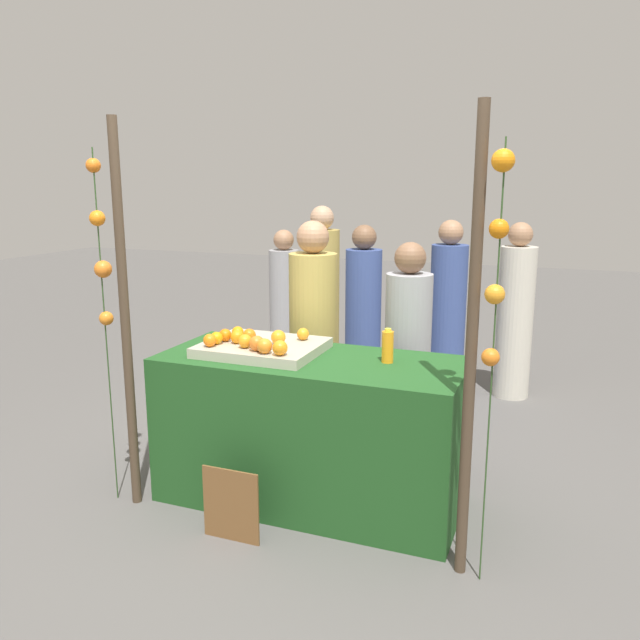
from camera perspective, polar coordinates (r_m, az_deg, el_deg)
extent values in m
plane|color=#565451|center=(4.12, -0.79, -15.65)|extent=(24.00, 24.00, 0.00)
cube|color=#1E4C1E|center=(3.93, -0.80, -9.80)|extent=(1.81, 0.78, 0.91)
cube|color=#B2AD99|center=(3.91, -5.17, -2.47)|extent=(0.71, 0.58, 0.06)
sphere|color=orange|center=(3.93, -6.35, -1.35)|extent=(0.08, 0.08, 0.08)
sphere|color=orange|center=(4.03, -7.39, -1.10)|extent=(0.08, 0.08, 0.08)
sphere|color=orange|center=(3.84, -9.86, -1.81)|extent=(0.08, 0.08, 0.08)
sphere|color=orange|center=(3.84, -3.76, -1.56)|extent=(0.09, 0.09, 0.09)
sphere|color=orange|center=(3.60, -3.61, -2.51)|extent=(0.09, 0.09, 0.09)
sphere|color=orange|center=(3.90, -9.26, -1.61)|extent=(0.08, 0.08, 0.08)
sphere|color=orange|center=(3.95, -8.49, -1.35)|extent=(0.08, 0.08, 0.08)
sphere|color=orange|center=(3.78, -6.73, -1.90)|extent=(0.08, 0.08, 0.08)
sphere|color=orange|center=(3.95, -1.54, -1.26)|extent=(0.08, 0.08, 0.08)
sphere|color=orange|center=(3.71, -5.69, -2.10)|extent=(0.09, 0.09, 0.09)
sphere|color=orange|center=(3.90, -7.43, -1.50)|extent=(0.08, 0.08, 0.08)
sphere|color=orange|center=(3.65, -4.98, -2.34)|extent=(0.09, 0.09, 0.09)
cylinder|color=orange|center=(3.68, 6.08, -2.42)|extent=(0.07, 0.07, 0.18)
cylinder|color=yellow|center=(3.66, 6.12, -0.89)|extent=(0.04, 0.04, 0.02)
cube|color=brown|center=(3.64, -8.00, -16.21)|extent=(0.34, 0.01, 0.43)
cube|color=black|center=(3.65, -7.89, -16.11)|extent=(0.31, 0.02, 0.40)
cylinder|color=tan|center=(4.54, -0.63, -3.11)|extent=(0.33, 0.33, 1.45)
sphere|color=#A87A59|center=(4.40, -0.65, 7.45)|extent=(0.23, 0.23, 0.23)
cylinder|color=#99999E|center=(4.37, 7.80, -4.61)|extent=(0.31, 0.31, 1.34)
sphere|color=brown|center=(4.21, 8.10, 5.53)|extent=(0.21, 0.21, 0.21)
cylinder|color=beige|center=(5.99, 17.05, -0.25)|extent=(0.32, 0.32, 1.37)
sphere|color=#A87A59|center=(5.87, 17.53, 7.34)|extent=(0.21, 0.21, 0.21)
cylinder|color=tan|center=(6.30, 0.18, 1.38)|extent=(0.34, 0.34, 1.48)
sphere|color=tan|center=(6.19, 0.18, 9.16)|extent=(0.23, 0.23, 0.23)
cylinder|color=#384C8C|center=(5.81, 11.32, -0.22)|extent=(0.32, 0.32, 1.39)
sphere|color=#A87A59|center=(5.69, 11.66, 7.71)|extent=(0.22, 0.22, 0.22)
cylinder|color=#384C8C|center=(5.62, 3.87, -0.60)|extent=(0.32, 0.32, 1.36)
sphere|color=brown|center=(5.49, 3.99, 7.42)|extent=(0.21, 0.21, 0.21)
cylinder|color=#99999E|center=(6.34, -3.20, 0.53)|extent=(0.30, 0.30, 1.28)
sphere|color=#A87A59|center=(6.24, -3.28, 7.18)|extent=(0.20, 0.20, 0.20)
cylinder|color=#473828|center=(3.85, -17.06, -0.06)|extent=(0.06, 0.06, 2.28)
cylinder|color=#473828|center=(3.07, 13.39, -2.92)|extent=(0.06, 0.06, 2.28)
cylinder|color=#2D4C23|center=(3.95, -18.66, -1.09)|extent=(0.01, 0.01, 2.12)
sphere|color=orange|center=(3.87, -19.67, 12.92)|extent=(0.08, 0.08, 0.08)
sphere|color=orange|center=(3.86, -19.34, 8.60)|extent=(0.09, 0.09, 0.09)
sphere|color=orange|center=(3.89, -18.87, 4.34)|extent=(0.10, 0.10, 0.10)
sphere|color=orange|center=(3.94, -18.61, 0.14)|extent=(0.08, 0.08, 0.08)
cylinder|color=#2D4C23|center=(3.04, 15.15, -4.76)|extent=(0.01, 0.01, 2.12)
sphere|color=orange|center=(2.91, 16.10, 13.58)|extent=(0.10, 0.10, 0.10)
sphere|color=orange|center=(2.93, 15.75, 7.88)|extent=(0.09, 0.09, 0.09)
sphere|color=orange|center=(2.96, 15.40, 2.24)|extent=(0.09, 0.09, 0.09)
sphere|color=orange|center=(3.01, 15.04, -3.24)|extent=(0.08, 0.08, 0.08)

